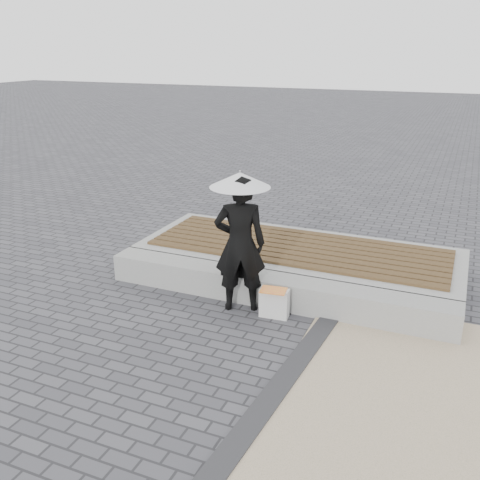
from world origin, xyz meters
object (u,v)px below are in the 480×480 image
at_px(seating_ledge, 272,290).
at_px(parasol, 240,180).
at_px(woman, 240,244).
at_px(canvas_tote, 274,303).
at_px(handbag, 235,267).

xyz_separation_m(seating_ledge, parasol, (-0.35, -0.33, 1.62)).
xyz_separation_m(woman, parasol, (-0.00, 0.00, 0.88)).
distance_m(parasol, canvas_tote, 1.70).
distance_m(handbag, canvas_tote, 0.78).
height_order(woman, handbag, woman).
xyz_separation_m(woman, handbag, (-0.15, 0.16, -0.41)).
bearing_deg(canvas_tote, woman, 169.69).
bearing_deg(parasol, seating_ledge, 43.20).
bearing_deg(handbag, seating_ledge, 13.16).
height_order(handbag, canvas_tote, handbag).
relative_size(woman, parasol, 1.86).
relative_size(seating_ledge, woman, 2.66).
bearing_deg(handbag, woman, -53.00).
xyz_separation_m(seating_ledge, woman, (-0.35, -0.33, 0.74)).
height_order(parasol, handbag, parasol).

